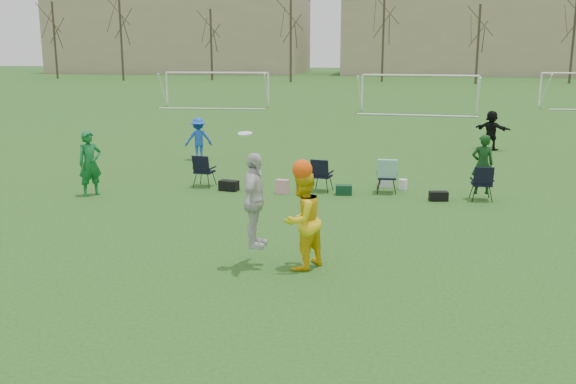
% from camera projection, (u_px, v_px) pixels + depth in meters
% --- Properties ---
extents(ground, '(260.00, 260.00, 0.00)m').
position_uv_depth(ground, '(207.00, 286.00, 11.25)').
color(ground, '#214D18').
rests_on(ground, ground).
extents(fielder_green_near, '(0.77, 0.79, 1.83)m').
position_uv_depth(fielder_green_near, '(90.00, 163.00, 18.01)').
color(fielder_green_near, '#12662B').
rests_on(fielder_green_near, ground).
extents(fielder_blue, '(1.17, 0.98, 1.57)m').
position_uv_depth(fielder_blue, '(198.00, 139.00, 23.85)').
color(fielder_blue, blue).
rests_on(fielder_blue, ground).
extents(fielder_black, '(1.53, 1.18, 1.62)m').
position_uv_depth(fielder_black, '(491.00, 130.00, 26.17)').
color(fielder_black, black).
rests_on(fielder_black, ground).
extents(center_contest, '(1.71, 1.20, 2.59)m').
position_uv_depth(center_contest, '(283.00, 211.00, 11.97)').
color(center_contest, silver).
rests_on(center_contest, ground).
extents(sideline_setup, '(8.68, 1.92, 1.80)m').
position_uv_depth(sideline_setup, '(370.00, 175.00, 18.30)').
color(sideline_setup, '#103B14').
rests_on(sideline_setup, ground).
extents(goal_left, '(7.39, 0.76, 2.46)m').
position_uv_depth(goal_left, '(217.00, 80.00, 45.23)').
color(goal_left, white).
rests_on(goal_left, ground).
extents(goal_mid, '(7.40, 0.63, 2.46)m').
position_uv_depth(goal_mid, '(419.00, 83.00, 40.80)').
color(goal_mid, white).
rests_on(goal_mid, ground).
extents(tree_line, '(110.28, 3.28, 11.40)m').
position_uv_depth(tree_line, '(385.00, 40.00, 77.08)').
color(tree_line, '#382B21').
rests_on(tree_line, ground).
extents(building_row, '(126.00, 16.00, 13.00)m').
position_uv_depth(building_row, '(433.00, 36.00, 100.81)').
color(building_row, tan).
rests_on(building_row, ground).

